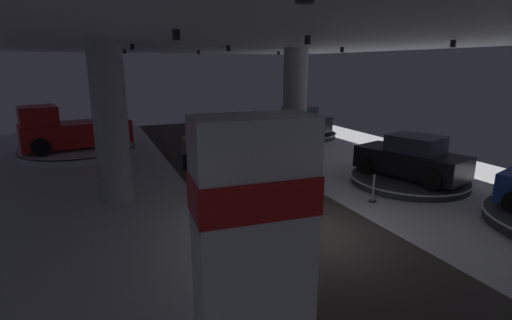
{
  "coord_description": "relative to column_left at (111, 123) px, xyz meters",
  "views": [
    {
      "loc": [
        -5.39,
        -8.69,
        4.72
      ],
      "look_at": [
        -0.24,
        3.37,
        1.4
      ],
      "focal_mm": 26.71,
      "sensor_mm": 36.0,
      "label": 1
    }
  ],
  "objects": [
    {
      "name": "stanchion_a",
      "position": [
        4.59,
        -3.95,
        -2.38
      ],
      "size": [
        0.28,
        0.28,
        1.01
      ],
      "color": "#333338",
      "rests_on": "ground"
    },
    {
      "name": "visitor_walking_far",
      "position": [
        3.13,
        2.82,
        -1.84
      ],
      "size": [
        0.32,
        0.32,
        1.59
      ],
      "color": "black",
      "rests_on": "ground"
    },
    {
      "name": "display_platform_mid_right",
      "position": [
        10.99,
        -2.75,
        -2.59
      ],
      "size": [
        4.63,
        4.63,
        0.29
      ],
      "color": "#333338",
      "rests_on": "ground"
    },
    {
      "name": "column_right",
      "position": [
        8.96,
        3.21,
        0.0
      ],
      "size": [
        1.21,
        1.21,
        5.5
      ],
      "color": "#ADADB2",
      "rests_on": "ground"
    },
    {
      "name": "ground",
      "position": [
        4.88,
        -5.21,
        -2.77
      ],
      "size": [
        24.0,
        44.0,
        0.06
      ],
      "color": "silver"
    },
    {
      "name": "visitor_walking_near",
      "position": [
        5.31,
        3.84,
        -1.84
      ],
      "size": [
        0.32,
        0.32,
        1.59
      ],
      "color": "black",
      "rests_on": "ground"
    },
    {
      "name": "display_car_deep_right",
      "position": [
        11.89,
        8.02,
        -1.68
      ],
      "size": [
        3.71,
        4.53,
        1.71
      ],
      "color": "black",
      "rests_on": "display_platform_deep_right"
    },
    {
      "name": "display_car_mid_right",
      "position": [
        11.0,
        -2.78,
        -1.7
      ],
      "size": [
        3.11,
        4.53,
        1.71
      ],
      "color": "black",
      "rests_on": "display_platform_mid_right"
    },
    {
      "name": "column_left",
      "position": [
        0.0,
        0.0,
        0.0
      ],
      "size": [
        1.15,
        1.15,
        5.5
      ],
      "color": "#ADADB2",
      "rests_on": "ground"
    },
    {
      "name": "ceiling_with_spotlights",
      "position": [
        4.88,
        -5.21,
        2.8
      ],
      "size": [
        24.0,
        44.0,
        0.39
      ],
      "color": "silver"
    },
    {
      "name": "display_platform_deep_right",
      "position": [
        11.88,
        8.05,
        -2.58
      ],
      "size": [
        5.06,
        5.06,
        0.3
      ],
      "color": "#333338",
      "rests_on": "ground"
    },
    {
      "name": "pickup_truck_deep_left",
      "position": [
        -1.74,
        8.11,
        -1.44
      ],
      "size": [
        5.61,
        3.49,
        2.3
      ],
      "color": "red",
      "rests_on": "display_platform_deep_left"
    },
    {
      "name": "stanchion_b",
      "position": [
        8.24,
        -3.88,
        -2.38
      ],
      "size": [
        0.28,
        0.28,
        1.01
      ],
      "color": "#333338",
      "rests_on": "ground"
    },
    {
      "name": "display_platform_deep_left",
      "position": [
        -1.43,
        8.17,
        -2.54
      ],
      "size": [
        5.81,
        5.81,
        0.38
      ],
      "color": "silver",
      "rests_on": "ground"
    }
  ]
}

